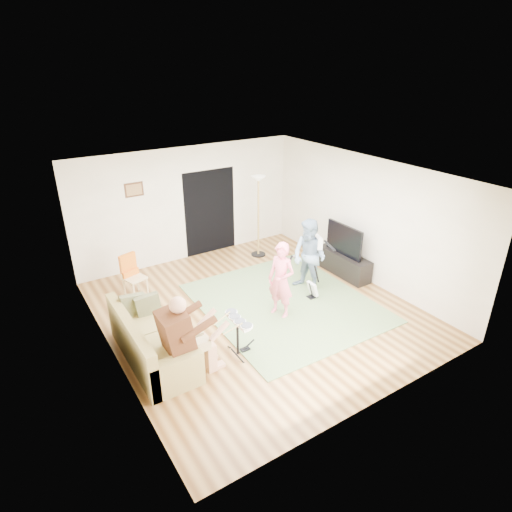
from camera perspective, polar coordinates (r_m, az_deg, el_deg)
The scene contains 19 objects.
floor at distance 8.45m, azimuth 0.12°, elevation -7.21°, with size 6.00×6.00×0.00m, color brown.
walls at distance 7.82m, azimuth 0.13°, elevation 1.20°, with size 5.50×6.00×2.70m, color silver, non-canonical shape.
ceiling at distance 7.38m, azimuth 0.14°, elevation 10.84°, with size 6.00×6.00×0.00m, color white.
window_blinds at distance 6.97m, azimuth -20.15°, elevation -1.71°, with size 2.05×2.05×0.00m, color olive.
doorway at distance 10.61m, azimuth -6.15°, elevation 5.83°, with size 2.10×2.10×0.00m, color black.
picture_frame at distance 9.73m, azimuth -15.96°, elevation 8.50°, with size 0.42×0.03×0.32m, color #3F2314.
area_rug at distance 8.69m, azimuth 3.87°, elevation -6.22°, with size 3.12×3.56×0.02m, color #5E7B4B.
sofa at distance 7.27m, azimuth -14.14°, elevation -11.47°, with size 0.85×2.05×0.83m.
drummer at distance 6.72m, azimuth -9.01°, elevation -11.47°, with size 0.91×0.51×1.39m.
drum_kit at distance 7.16m, azimuth -2.46°, elevation -10.89°, with size 0.38×0.68×0.70m.
singer at distance 7.96m, azimuth 3.36°, elevation -3.25°, with size 0.54×0.35×1.48m, color #F66B86.
microphone at distance 7.91m, azimuth 4.60°, elevation -0.54°, with size 0.06×0.06×0.24m, color black, non-canonical shape.
guitarist at distance 8.83m, azimuth 7.11°, elevation -0.09°, with size 0.77×0.60×1.58m, color #748EAA.
guitar_held at distance 8.84m, azimuth 8.22°, elevation 1.88°, with size 0.12×0.60×0.26m, color white, non-canonical shape.
guitar_spare at distance 8.84m, azimuth 7.59°, elevation -4.35°, with size 0.26×0.24×0.73m.
torchiere_lamp at distance 10.23m, azimuth 0.33°, elevation 7.18°, with size 0.36×0.36×2.01m.
dining_chair at distance 9.15m, azimuth -15.88°, elevation -3.26°, with size 0.48×0.51×0.90m.
tv_cabinet at distance 9.90m, azimuth 11.58°, elevation -1.02°, with size 0.40×1.40×0.50m, color black.
television at distance 9.62m, azimuth 11.67°, elevation 2.12°, with size 0.06×1.04×0.69m, color black.
Camera 1 is at (-3.87, -6.02, 4.50)m, focal length 30.00 mm.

